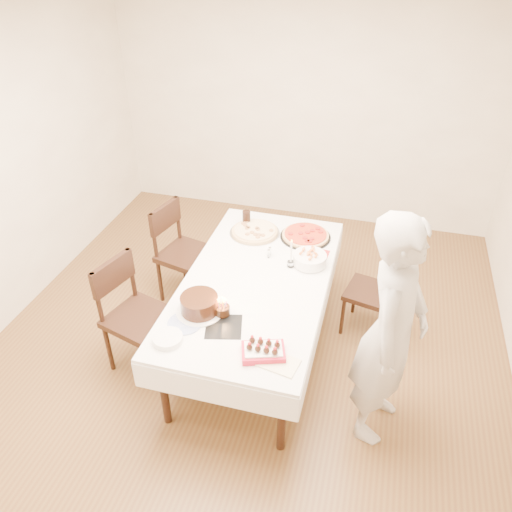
% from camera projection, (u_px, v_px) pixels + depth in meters
% --- Properties ---
extents(floor, '(5.00, 5.00, 0.00)m').
position_uv_depth(floor, '(247.00, 346.00, 4.47)').
color(floor, brown).
rests_on(floor, ground).
extents(wall_back, '(4.50, 0.04, 2.70)m').
position_uv_depth(wall_back, '(306.00, 109.00, 5.69)').
color(wall_back, beige).
rests_on(wall_back, floor).
extents(ceiling, '(5.00, 5.00, 0.00)m').
position_uv_depth(ceiling, '(242.00, 16.00, 2.94)').
color(ceiling, white).
rests_on(ceiling, wall_back).
extents(dining_table, '(1.93, 2.42, 0.75)m').
position_uv_depth(dining_table, '(256.00, 315.00, 4.25)').
color(dining_table, white).
rests_on(dining_table, floor).
extents(chair_right_savory, '(0.52, 0.52, 0.85)m').
position_uv_depth(chair_right_savory, '(370.00, 292.00, 4.43)').
color(chair_right_savory, black).
rests_on(chair_right_savory, floor).
extents(chair_left_savory, '(0.61, 0.61, 0.99)m').
position_uv_depth(chair_left_savory, '(186.00, 255.00, 4.79)').
color(chair_left_savory, black).
rests_on(chair_left_savory, floor).
extents(chair_left_dessert, '(0.63, 0.63, 1.01)m').
position_uv_depth(chair_left_dessert, '(139.00, 319.00, 4.02)').
color(chair_left_dessert, black).
rests_on(chair_left_dessert, floor).
extents(person, '(0.57, 0.74, 1.80)m').
position_uv_depth(person, '(391.00, 333.00, 3.31)').
color(person, beige).
rests_on(person, floor).
extents(pizza_white, '(0.57, 0.57, 0.04)m').
position_uv_depth(pizza_white, '(255.00, 231.00, 4.61)').
color(pizza_white, beige).
rests_on(pizza_white, dining_table).
extents(pizza_pepperoni, '(0.54, 0.54, 0.04)m').
position_uv_depth(pizza_pepperoni, '(305.00, 235.00, 4.55)').
color(pizza_pepperoni, red).
rests_on(pizza_pepperoni, dining_table).
extents(red_placemat, '(0.25, 0.25, 0.01)m').
position_uv_depth(red_placemat, '(314.00, 256.00, 4.32)').
color(red_placemat, '#B21E1E').
rests_on(red_placemat, dining_table).
extents(pasta_bowl, '(0.32, 0.32, 0.09)m').
position_uv_depth(pasta_bowl, '(310.00, 259.00, 4.19)').
color(pasta_bowl, white).
rests_on(pasta_bowl, dining_table).
extents(taper_candle, '(0.07, 0.07, 0.27)m').
position_uv_depth(taper_candle, '(291.00, 253.00, 4.11)').
color(taper_candle, white).
rests_on(taper_candle, dining_table).
extents(shaker_pair, '(0.08, 0.08, 0.08)m').
position_uv_depth(shaker_pair, '(269.00, 254.00, 4.28)').
color(shaker_pair, white).
rests_on(shaker_pair, dining_table).
extents(cola_glass, '(0.09, 0.09, 0.14)m').
position_uv_depth(cola_glass, '(246.00, 218.00, 4.71)').
color(cola_glass, black).
rests_on(cola_glass, dining_table).
extents(layer_cake, '(0.41, 0.41, 0.14)m').
position_uv_depth(layer_cake, '(199.00, 304.00, 3.68)').
color(layer_cake, black).
rests_on(layer_cake, dining_table).
extents(cake_board, '(0.31, 0.31, 0.01)m').
position_uv_depth(cake_board, '(224.00, 327.00, 3.58)').
color(cake_board, black).
rests_on(cake_board, dining_table).
extents(birthday_cake, '(0.12, 0.12, 0.13)m').
position_uv_depth(birthday_cake, '(222.00, 307.00, 3.65)').
color(birthday_cake, '#32190D').
rests_on(birthday_cake, dining_table).
extents(strawberry_box, '(0.34, 0.27, 0.07)m').
position_uv_depth(strawberry_box, '(263.00, 351.00, 3.33)').
color(strawberry_box, '#AC1329').
rests_on(strawberry_box, dining_table).
extents(box_lid, '(0.29, 0.22, 0.02)m').
position_uv_depth(box_lid, '(278.00, 363.00, 3.29)').
color(box_lid, beige).
rests_on(box_lid, dining_table).
extents(plate_stack, '(0.26, 0.26, 0.04)m').
position_uv_depth(plate_stack, '(168.00, 339.00, 3.45)').
color(plate_stack, white).
rests_on(plate_stack, dining_table).
extents(china_plate, '(0.29, 0.29, 0.01)m').
position_uv_depth(china_plate, '(185.00, 323.00, 3.60)').
color(china_plate, white).
rests_on(china_plate, dining_table).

